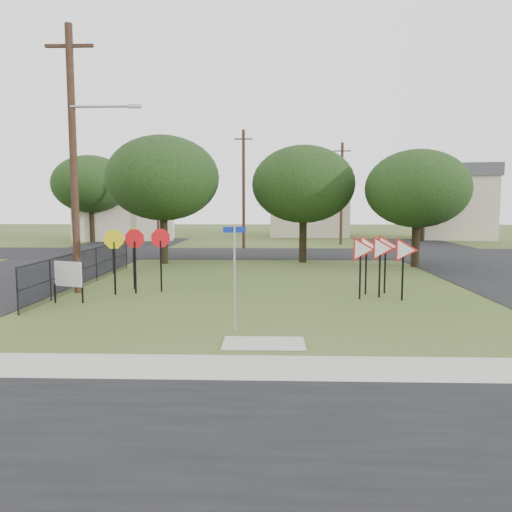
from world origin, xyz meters
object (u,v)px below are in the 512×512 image
(stop_sign_cluster, at_px, (136,245))
(yield_sign_cluster, at_px, (379,251))
(info_board, at_px, (68,275))
(street_name_sign, at_px, (235,272))

(stop_sign_cluster, height_order, yield_sign_cluster, stop_sign_cluster)
(info_board, bearing_deg, street_name_sign, -32.92)
(street_name_sign, bearing_deg, stop_sign_cluster, 125.03)
(yield_sign_cluster, bearing_deg, street_name_sign, -132.08)
(stop_sign_cluster, bearing_deg, street_name_sign, -54.97)
(street_name_sign, relative_size, yield_sign_cluster, 1.15)
(yield_sign_cluster, bearing_deg, stop_sign_cluster, 175.82)
(street_name_sign, distance_m, yield_sign_cluster, 7.29)
(street_name_sign, bearing_deg, yield_sign_cluster, 47.92)
(street_name_sign, height_order, info_board, street_name_sign)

